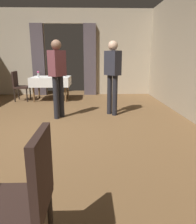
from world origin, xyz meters
TOP-DOWN VIEW (x-y plane):
  - ground at (0.00, 0.00)m, footprint 10.08×10.08m
  - wall_back at (0.00, 4.18)m, footprint 6.40×0.27m
  - dining_table_mid at (-0.33, 3.07)m, footprint 1.21×0.93m
  - chair_near_right at (0.55, -2.66)m, footprint 0.45×0.44m
  - chair_mid_left at (-1.32, 2.97)m, footprint 0.44×0.44m
  - flower_vase_mid at (-0.65, 2.80)m, footprint 0.07×0.07m
  - glass_mid_b at (0.12, 3.05)m, footprint 0.08×0.08m
  - plate_mid_c at (-0.29, 3.06)m, footprint 0.23×0.23m
  - person_waiter_by_doorway at (0.23, 0.93)m, footprint 0.38×0.42m
  - person_diner_standing_aside at (1.47, 1.18)m, footprint 0.40×0.42m

SIDE VIEW (x-z plane):
  - ground at x=0.00m, z-range 0.00..0.00m
  - chair_near_right at x=0.55m, z-range 0.05..0.98m
  - chair_mid_left at x=-1.32m, z-range 0.05..0.98m
  - dining_table_mid at x=-0.33m, z-range 0.27..1.02m
  - plate_mid_c at x=-0.29m, z-range 0.75..0.76m
  - glass_mid_b at x=0.12m, z-range 0.75..0.85m
  - flower_vase_mid at x=-0.65m, z-range 0.76..0.96m
  - person_waiter_by_doorway at x=0.23m, z-range 0.16..1.88m
  - person_diner_standing_aside at x=1.47m, z-range 0.16..1.88m
  - wall_back at x=0.00m, z-range 0.01..3.01m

